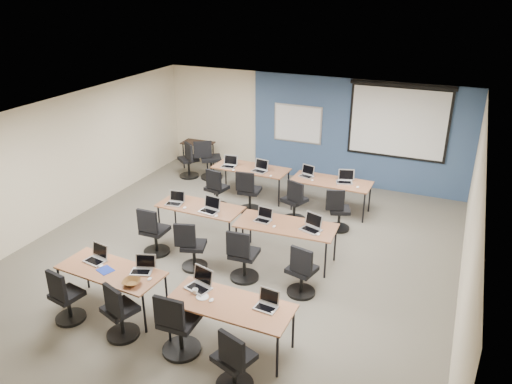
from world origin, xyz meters
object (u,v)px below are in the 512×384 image
at_px(task_chair_7, 301,275).
at_px(spare_chair_a, 209,163).
at_px(laptop_1, 143,267).
at_px(task_chair_6, 243,259).
at_px(laptop_7, 312,226).
at_px(laptop_10, 307,174).
at_px(training_table_front_right, 230,306).
at_px(task_chair_0, 66,300).
at_px(training_table_back_left, 251,169).
at_px(laptop_4, 175,201).
at_px(laptop_0, 97,257).
at_px(laptop_11, 345,179).
at_px(laptop_8, 229,164).
at_px(training_table_back_right, 331,183).
at_px(task_chair_2, 178,329).
at_px(task_chair_11, 338,213).
at_px(training_table_mid_right, 286,227).
at_px(task_chair_4, 154,235).
at_px(task_chair_5, 192,250).
at_px(task_chair_8, 216,192).
at_px(training_table_front_left, 111,272).
at_px(laptop_3, 267,303).
at_px(utility_table, 198,146).
at_px(laptop_9, 260,168).
at_px(task_chair_1, 120,315).
at_px(projector_screen, 399,117).
at_px(spare_chair_b, 189,163).
at_px(task_chair_9, 249,195).
at_px(whiteboard, 298,124).
at_px(laptop_6, 264,217).
at_px(laptop_2, 200,283).
at_px(training_table_mid_left, 200,208).
at_px(laptop_5, 210,208).

bearing_deg(task_chair_7, spare_chair_a, 146.85).
relative_size(laptop_1, task_chair_6, 0.32).
bearing_deg(laptop_7, laptop_10, 129.44).
distance_m(training_table_front_right, task_chair_0, 2.62).
height_order(training_table_back_left, laptop_4, laptop_4).
xyz_separation_m(laptop_0, laptop_11, (2.83, 4.86, 0.00)).
relative_size(laptop_8, spare_chair_a, 0.32).
distance_m(training_table_back_right, laptop_1, 5.06).
xyz_separation_m(training_table_back_left, laptop_1, (0.32, -4.83, 0.11)).
bearing_deg(task_chair_2, task_chair_11, 74.76).
height_order(training_table_mid_right, task_chair_4, task_chair_4).
distance_m(task_chair_5, laptop_7, 2.21).
relative_size(training_table_mid_right, task_chair_6, 1.85).
relative_size(laptop_8, task_chair_8, 0.35).
relative_size(training_table_back_right, task_chair_7, 1.83).
bearing_deg(laptop_7, training_table_front_right, -78.55).
height_order(training_table_mid_right, laptop_11, laptop_11).
distance_m(training_table_front_right, training_table_mid_right, 2.58).
relative_size(training_table_front_left, training_table_mid_right, 0.93).
xyz_separation_m(training_table_back_left, task_chair_0, (-0.63, -5.55, -0.30)).
bearing_deg(laptop_3, utility_table, 132.19).
xyz_separation_m(training_table_back_left, laptop_9, (0.28, -0.11, 0.11)).
height_order(task_chair_1, laptop_9, laptop_9).
relative_size(projector_screen, spare_chair_b, 2.41).
distance_m(laptop_1, laptop_8, 4.78).
distance_m(task_chair_9, task_chair_11, 2.09).
bearing_deg(task_chair_9, laptop_11, 16.04).
distance_m(whiteboard, training_table_front_left, 6.75).
bearing_deg(laptop_1, laptop_6, 46.59).
xyz_separation_m(task_chair_7, laptop_9, (-2.17, 3.35, 0.40)).
distance_m(laptop_2, spare_chair_b, 6.30).
height_order(task_chair_0, task_chair_11, task_chair_0).
relative_size(laptop_11, spare_chair_a, 0.34).
relative_size(task_chair_4, laptop_7, 2.75).
bearing_deg(laptop_2, task_chair_7, 66.78).
distance_m(training_table_back_right, laptop_0, 5.43).
xyz_separation_m(training_table_front_right, laptop_8, (-2.45, 4.92, 0.11)).
distance_m(laptop_1, laptop_11, 5.22).
bearing_deg(laptop_11, whiteboard, 118.77).
height_order(laptop_3, laptop_11, laptop_11).
xyz_separation_m(training_table_back_right, laptop_10, (-0.60, 0.07, 0.11)).
xyz_separation_m(laptop_3, task_chair_9, (-2.12, 4.09, -0.38)).
xyz_separation_m(training_table_mid_left, task_chair_9, (0.35, 1.57, -0.27)).
bearing_deg(task_chair_4, laptop_5, 42.94).
height_order(training_table_mid_left, task_chair_9, task_chair_9).
bearing_deg(training_table_mid_right, training_table_mid_left, 174.45).
distance_m(training_table_mid_left, laptop_3, 3.53).
bearing_deg(laptop_7, laptop_6, -159.78).
height_order(task_chair_1, task_chair_7, task_chair_1).
relative_size(laptop_1, task_chair_1, 0.33).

